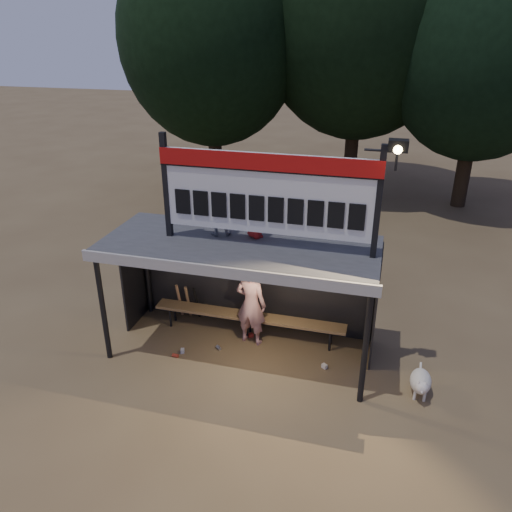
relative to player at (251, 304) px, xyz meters
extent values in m
plane|color=brown|center=(-0.11, -0.34, -0.87)|extent=(80.00, 80.00, 0.00)
imported|color=silver|center=(0.00, 0.00, 0.00)|extent=(0.69, 0.51, 1.73)
imported|color=slate|center=(-0.61, -0.06, 1.94)|extent=(0.56, 0.49, 0.98)
imported|color=#B01B1B|center=(0.09, -0.01, 1.87)|extent=(0.48, 0.46, 0.83)
cube|color=#3C3C3E|center=(-0.11, -0.34, 1.39)|extent=(5.00, 2.00, 0.12)
cube|color=beige|center=(-0.11, -1.36, 1.35)|extent=(5.10, 0.06, 0.20)
cylinder|color=black|center=(-2.51, -1.24, 0.23)|extent=(0.10, 0.10, 2.20)
cylinder|color=black|center=(2.29, -1.24, 0.23)|extent=(0.10, 0.10, 2.20)
cylinder|color=black|center=(-2.51, 0.56, 0.23)|extent=(0.10, 0.10, 2.20)
cylinder|color=black|center=(2.29, 0.56, 0.23)|extent=(0.10, 0.10, 2.20)
cube|color=black|center=(-0.11, 0.66, 0.23)|extent=(5.00, 0.04, 2.20)
cube|color=black|center=(-2.61, 0.16, 0.23)|extent=(0.04, 1.00, 2.20)
cube|color=black|center=(2.39, 0.16, 0.23)|extent=(0.04, 1.00, 2.20)
cylinder|color=black|center=(-0.11, 0.66, 1.28)|extent=(5.00, 0.06, 0.06)
cube|color=black|center=(-1.46, -0.34, 2.40)|extent=(0.10, 0.10, 1.90)
cube|color=black|center=(2.24, -0.34, 2.40)|extent=(0.10, 0.10, 1.90)
cube|color=white|center=(0.39, -0.34, 2.40)|extent=(3.80, 0.08, 1.40)
cube|color=red|center=(0.39, -0.39, 2.96)|extent=(3.80, 0.04, 0.28)
cube|color=black|center=(0.39, -0.39, 2.81)|extent=(3.80, 0.02, 0.03)
cube|color=black|center=(-1.14, -0.39, 2.15)|extent=(0.27, 0.03, 0.45)
cube|color=black|center=(-0.80, -0.39, 2.15)|extent=(0.27, 0.03, 0.45)
cube|color=black|center=(-0.46, -0.39, 2.15)|extent=(0.27, 0.03, 0.45)
cube|color=black|center=(-0.12, -0.39, 2.15)|extent=(0.27, 0.03, 0.45)
cube|color=black|center=(0.22, -0.39, 2.15)|extent=(0.27, 0.03, 0.45)
cube|color=black|center=(0.56, -0.39, 2.15)|extent=(0.27, 0.03, 0.45)
cube|color=black|center=(0.90, -0.39, 2.15)|extent=(0.27, 0.03, 0.45)
cube|color=black|center=(1.24, -0.39, 2.15)|extent=(0.27, 0.03, 0.45)
cube|color=black|center=(1.58, -0.39, 2.15)|extent=(0.27, 0.03, 0.45)
cube|color=black|center=(1.92, -0.39, 2.15)|extent=(0.27, 0.03, 0.45)
cylinder|color=black|center=(2.19, -0.34, 3.25)|extent=(0.50, 0.04, 0.04)
cylinder|color=black|center=(2.44, -0.34, 3.10)|extent=(0.04, 0.04, 0.30)
cube|color=black|center=(2.44, -0.39, 3.35)|extent=(0.30, 0.22, 0.18)
sphere|color=#FFD88C|center=(2.44, -0.48, 3.31)|extent=(0.14, 0.14, 0.14)
cube|color=olive|center=(-0.11, 0.21, -0.42)|extent=(4.00, 0.35, 0.06)
cylinder|color=black|center=(-1.81, 0.09, -0.64)|extent=(0.05, 0.05, 0.45)
cylinder|color=black|center=(-1.81, 0.33, -0.64)|extent=(0.05, 0.05, 0.45)
cylinder|color=black|center=(-0.11, 0.09, -0.64)|extent=(0.05, 0.05, 0.45)
cylinder|color=black|center=(-0.11, 0.33, -0.64)|extent=(0.05, 0.05, 0.45)
cylinder|color=black|center=(1.59, 0.09, -0.64)|extent=(0.05, 0.05, 0.45)
cylinder|color=black|center=(1.59, 0.33, -0.64)|extent=(0.05, 0.05, 0.45)
cylinder|color=#2F2215|center=(-4.11, 9.66, 1.00)|extent=(0.50, 0.50, 3.74)
ellipsoid|color=black|center=(-4.11, 9.66, 4.66)|extent=(6.46, 6.46, 7.48)
cylinder|color=black|center=(0.89, 11.16, 1.22)|extent=(0.50, 0.50, 4.18)
ellipsoid|color=black|center=(0.89, 11.16, 5.31)|extent=(7.22, 7.22, 8.36)
cylinder|color=black|center=(4.89, 10.16, 0.89)|extent=(0.50, 0.50, 3.52)
ellipsoid|color=black|center=(4.89, 10.16, 4.33)|extent=(6.08, 6.08, 7.04)
ellipsoid|color=beige|center=(3.27, -0.78, -0.60)|extent=(0.36, 0.58, 0.36)
sphere|color=white|center=(3.27, -1.06, -0.51)|extent=(0.22, 0.22, 0.22)
cone|color=beige|center=(3.27, -1.16, -0.53)|extent=(0.10, 0.10, 0.10)
cone|color=beige|center=(3.22, -1.08, -0.41)|extent=(0.06, 0.06, 0.07)
cone|color=beige|center=(3.32, -1.08, -0.41)|extent=(0.06, 0.06, 0.07)
cylinder|color=silver|center=(3.19, -0.96, -0.78)|extent=(0.05, 0.05, 0.18)
cylinder|color=beige|center=(3.35, -0.96, -0.78)|extent=(0.05, 0.05, 0.18)
cylinder|color=beige|center=(3.19, -0.60, -0.78)|extent=(0.05, 0.05, 0.18)
cylinder|color=white|center=(3.35, -0.60, -0.78)|extent=(0.05, 0.05, 0.18)
cylinder|color=silver|center=(3.27, -0.48, -0.53)|extent=(0.04, 0.16, 0.14)
cylinder|color=#A6754D|center=(-1.76, 0.48, -0.44)|extent=(0.07, 0.27, 0.84)
cylinder|color=olive|center=(-1.56, 0.48, -0.44)|extent=(0.08, 0.30, 0.83)
cylinder|color=black|center=(-1.36, 0.48, -0.44)|extent=(0.07, 0.33, 0.83)
cube|color=#B32B1E|center=(-0.05, 0.14, -0.83)|extent=(0.12, 0.12, 0.08)
cylinder|color=#B0B0B5|center=(-0.55, -0.44, -0.83)|extent=(0.13, 0.13, 0.07)
cube|color=beige|center=(1.57, -0.49, -0.83)|extent=(0.12, 0.12, 0.08)
cylinder|color=#B1321E|center=(-1.28, -0.91, -0.83)|extent=(0.12, 0.07, 0.07)
cube|color=#AFAFB4|center=(-1.20, -0.74, -0.83)|extent=(0.10, 0.12, 0.08)
camera|label=1|loc=(2.32, -8.22, 4.98)|focal=35.00mm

